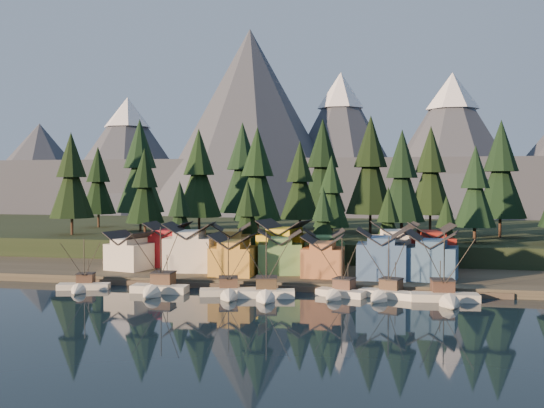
% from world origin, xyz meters
% --- Properties ---
extents(ground, '(500.00, 500.00, 0.00)m').
position_xyz_m(ground, '(0.00, 0.00, 0.00)').
color(ground, black).
rests_on(ground, ground).
extents(shore_strip, '(400.00, 50.00, 1.50)m').
position_xyz_m(shore_strip, '(0.00, 40.00, 0.75)').
color(shore_strip, '#332F25').
rests_on(shore_strip, ground).
extents(hillside, '(420.00, 100.00, 6.00)m').
position_xyz_m(hillside, '(0.00, 90.00, 3.00)').
color(hillside, black).
rests_on(hillside, ground).
extents(dock, '(80.00, 4.00, 1.00)m').
position_xyz_m(dock, '(0.00, 16.50, 0.50)').
color(dock, '#4F4338').
rests_on(dock, ground).
extents(mountain_ridge, '(560.00, 190.00, 90.00)m').
position_xyz_m(mountain_ridge, '(-4.20, 213.59, 26.06)').
color(mountain_ridge, '#444A57').
rests_on(mountain_ridge, ground).
extents(boat_0, '(9.86, 10.33, 10.30)m').
position_xyz_m(boat_0, '(-35.19, 8.40, 1.89)').
color(boat_0, beige).
rests_on(boat_0, ground).
extents(boat_1, '(10.29, 11.17, 12.92)m').
position_xyz_m(boat_1, '(-20.49, 7.93, 2.56)').
color(boat_1, beige).
rests_on(boat_1, ground).
extents(boat_2, '(10.61, 11.05, 11.20)m').
position_xyz_m(boat_2, '(-7.50, 7.91, 2.07)').
color(boat_2, beige).
rests_on(boat_2, ground).
extents(boat_3, '(10.35, 10.94, 12.28)m').
position_xyz_m(boat_3, '(-0.84, 7.42, 2.40)').
color(boat_3, white).
rests_on(boat_3, ground).
extents(boat_4, '(9.06, 9.65, 11.18)m').
position_xyz_m(boat_4, '(11.08, 10.91, 2.25)').
color(boat_4, beige).
rests_on(boat_4, ground).
extents(boat_5, '(10.30, 10.79, 11.50)m').
position_xyz_m(boat_5, '(18.80, 11.39, 2.19)').
color(boat_5, silver).
rests_on(boat_5, ground).
extents(boat_6, '(11.51, 12.35, 12.53)m').
position_xyz_m(boat_6, '(28.63, 9.79, 2.33)').
color(boat_6, beige).
rests_on(boat_6, ground).
extents(house_front_0, '(9.46, 9.15, 7.86)m').
position_xyz_m(house_front_0, '(-33.65, 24.99, 5.63)').
color(house_front_0, beige).
rests_on(house_front_0, shore_strip).
extents(house_front_1, '(10.49, 10.16, 9.77)m').
position_xyz_m(house_front_1, '(-20.79, 26.03, 6.63)').
color(house_front_1, beige).
rests_on(house_front_1, shore_strip).
extents(house_front_2, '(8.31, 8.38, 8.09)m').
position_xyz_m(house_front_2, '(-10.35, 21.82, 5.75)').
color(house_front_2, '#BE8A31').
rests_on(house_front_2, shore_strip).
extents(house_front_3, '(9.94, 9.63, 8.64)m').
position_xyz_m(house_front_3, '(-2.04, 26.06, 6.04)').
color(house_front_3, '#568649').
rests_on(house_front_3, shore_strip).
extents(house_front_4, '(7.71, 8.33, 7.89)m').
position_xyz_m(house_front_4, '(6.89, 23.84, 5.65)').
color(house_front_4, '#A8663B').
rests_on(house_front_4, shore_strip).
extents(house_front_5, '(8.97, 8.16, 9.41)m').
position_xyz_m(house_front_5, '(17.95, 23.25, 6.44)').
color(house_front_5, '#365581').
rests_on(house_front_5, shore_strip).
extents(house_front_6, '(10.27, 9.86, 8.99)m').
position_xyz_m(house_front_6, '(27.15, 23.62, 6.22)').
color(house_front_6, '#325377').
rests_on(house_front_6, shore_strip).
extents(house_back_0, '(8.91, 8.58, 9.45)m').
position_xyz_m(house_back_0, '(-27.61, 31.76, 6.46)').
color(house_back_0, maroon).
rests_on(house_back_0, shore_strip).
extents(house_back_1, '(10.09, 10.17, 9.38)m').
position_xyz_m(house_back_1, '(-13.79, 32.50, 6.42)').
color(house_back_1, '#AC8A3D').
rests_on(house_back_1, shore_strip).
extents(house_back_2, '(11.07, 10.45, 10.21)m').
position_xyz_m(house_back_2, '(-2.22, 32.42, 6.86)').
color(house_back_2, gold).
rests_on(house_back_2, shore_strip).
extents(house_back_3, '(9.27, 8.51, 8.38)m').
position_xyz_m(house_back_3, '(5.99, 33.15, 5.90)').
color(house_back_3, '#43733E').
rests_on(house_back_3, shore_strip).
extents(house_back_4, '(9.98, 9.66, 9.88)m').
position_xyz_m(house_back_4, '(20.30, 33.93, 6.69)').
color(house_back_4, silver).
rests_on(house_back_4, shore_strip).
extents(house_back_5, '(9.35, 9.45, 9.73)m').
position_xyz_m(house_back_5, '(27.61, 34.11, 6.61)').
color(house_back_5, maroon).
rests_on(house_back_5, shore_strip).
extents(tree_hill_0, '(11.46, 11.46, 26.69)m').
position_xyz_m(tree_hill_0, '(-62.00, 52.00, 20.59)').
color(tree_hill_0, '#332319').
rests_on(tree_hill_0, hillside).
extents(tree_hill_1, '(13.52, 13.52, 31.49)m').
position_xyz_m(tree_hill_1, '(-50.00, 68.00, 23.22)').
color(tree_hill_1, '#332319').
rests_on(tree_hill_1, hillside).
extents(tree_hill_2, '(9.45, 9.45, 22.02)m').
position_xyz_m(tree_hill_2, '(-40.00, 48.00, 18.04)').
color(tree_hill_2, '#332319').
rests_on(tree_hill_2, hillside).
extents(tree_hill_3, '(11.92, 11.92, 27.77)m').
position_xyz_m(tree_hill_3, '(-30.00, 60.00, 21.18)').
color(tree_hill_3, '#332319').
rests_on(tree_hill_3, hillside).
extents(tree_hill_4, '(13.19, 13.19, 30.72)m').
position_xyz_m(tree_hill_4, '(-22.00, 75.00, 22.80)').
color(tree_hill_4, '#332319').
rests_on(tree_hill_4, hillside).
extents(tree_hill_5, '(11.56, 11.56, 26.93)m').
position_xyz_m(tree_hill_5, '(-12.00, 50.00, 20.72)').
color(tree_hill_5, '#332319').
rests_on(tree_hill_5, hillside).
extents(tree_hill_6, '(10.52, 10.52, 24.50)m').
position_xyz_m(tree_hill_6, '(-4.00, 65.00, 19.39)').
color(tree_hill_6, '#332319').
rests_on(tree_hill_6, hillside).
extents(tree_hill_7, '(8.55, 8.55, 19.92)m').
position_xyz_m(tree_hill_7, '(6.00, 48.00, 16.88)').
color(tree_hill_7, '#332319').
rests_on(tree_hill_7, hillside).
extents(tree_hill_8, '(13.54, 13.54, 31.54)m').
position_xyz_m(tree_hill_8, '(14.00, 72.00, 23.24)').
color(tree_hill_8, '#332319').
rests_on(tree_hill_8, hillside).
extents(tree_hill_9, '(11.23, 11.23, 26.17)m').
position_xyz_m(tree_hill_9, '(22.00, 55.00, 20.31)').
color(tree_hill_9, '#332319').
rests_on(tree_hill_9, hillside).
extents(tree_hill_10, '(12.52, 12.52, 29.16)m').
position_xyz_m(tree_hill_10, '(30.00, 80.00, 21.94)').
color(tree_hill_10, '#332319').
rests_on(tree_hill_10, hillside).
extents(tree_hill_11, '(9.41, 9.41, 21.92)m').
position_xyz_m(tree_hill_11, '(38.00, 50.00, 17.98)').
color(tree_hill_11, '#332319').
rests_on(tree_hill_11, hillside).
extents(tree_hill_12, '(12.50, 12.50, 29.11)m').
position_xyz_m(tree_hill_12, '(46.00, 66.00, 21.92)').
color(tree_hill_12, '#332319').
rests_on(tree_hill_12, hillside).
extents(tree_hill_15, '(13.73, 13.73, 31.98)m').
position_xyz_m(tree_hill_15, '(0.00, 82.00, 23.49)').
color(tree_hill_15, '#332319').
rests_on(tree_hill_15, hillside).
extents(tree_hill_16, '(10.53, 10.53, 24.52)m').
position_xyz_m(tree_hill_16, '(-68.00, 78.00, 19.40)').
color(tree_hill_16, '#332319').
rests_on(tree_hill_16, hillside).
extents(tree_shore_0, '(7.94, 7.94, 18.49)m').
position_xyz_m(tree_shore_0, '(-28.00, 40.00, 11.60)').
color(tree_shore_0, '#332319').
rests_on(tree_shore_0, shore_strip).
extents(tree_shore_1, '(8.08, 8.08, 18.83)m').
position_xyz_m(tree_shore_1, '(-12.00, 40.00, 11.79)').
color(tree_shore_1, '#332319').
rests_on(tree_shore_1, shore_strip).
extents(tree_shore_2, '(7.39, 7.39, 17.23)m').
position_xyz_m(tree_shore_2, '(5.00, 40.00, 10.91)').
color(tree_shore_2, '#332319').
rests_on(tree_shore_2, shore_strip).
extents(tree_shore_3, '(7.37, 7.37, 17.16)m').
position_xyz_m(tree_shore_3, '(19.00, 40.00, 10.87)').
color(tree_shore_3, '#332319').
rests_on(tree_shore_3, shore_strip).
extents(tree_shore_4, '(6.58, 6.58, 15.33)m').
position_xyz_m(tree_shore_4, '(31.00, 40.00, 9.87)').
color(tree_shore_4, '#332319').
rests_on(tree_shore_4, shore_strip).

